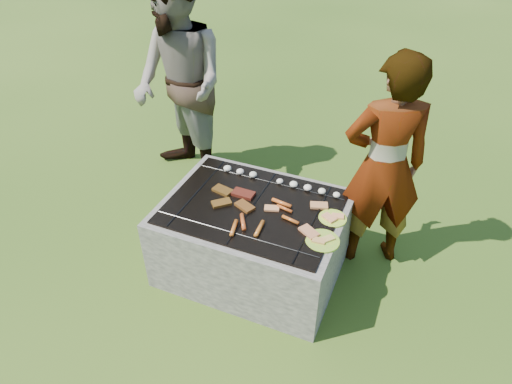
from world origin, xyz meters
TOP-DOWN VIEW (x-y plane):
  - lawn at (0.00, 0.00)m, footprint 60.00×60.00m
  - fire_pit at (0.00, 0.00)m, footprint 1.30×1.00m
  - mushrooms at (0.07, 0.34)m, footprint 0.95×0.06m
  - pork_slabs at (-0.16, 0.02)m, footprint 0.39×0.28m
  - sausages at (0.12, -0.13)m, footprint 0.42×0.49m
  - bread_on_grate at (0.38, 0.01)m, footprint 0.46×0.42m
  - plate_far at (0.56, 0.09)m, footprint 0.23×0.23m
  - plate_near at (0.56, -0.16)m, footprint 0.29×0.29m
  - cook at (0.80, 0.50)m, footprint 0.74×0.63m
  - bystander at (-1.10, 0.89)m, footprint 1.21×1.15m

SIDE VIEW (x-z plane):
  - lawn at x=0.00m, z-range 0.00..0.00m
  - fire_pit at x=0.00m, z-range -0.03..0.59m
  - plate_near at x=0.56m, z-range 0.60..0.62m
  - plate_far at x=0.56m, z-range 0.59..0.63m
  - bread_on_grate at x=0.38m, z-range 0.61..0.63m
  - pork_slabs at x=-0.16m, z-range 0.61..0.63m
  - sausages at x=0.12m, z-range 0.61..0.64m
  - mushrooms at x=0.07m, z-range 0.61..0.65m
  - cook at x=0.80m, z-range 0.00..1.70m
  - bystander at x=-1.10m, z-range 0.00..1.98m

